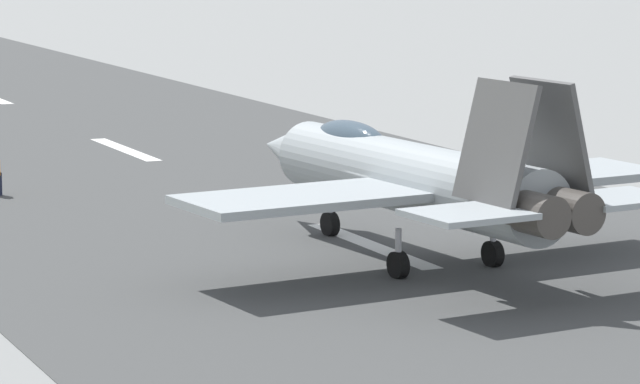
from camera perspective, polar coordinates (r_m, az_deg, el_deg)
name	(u,v)px	position (r m, az deg, el deg)	size (l,w,h in m)	color
ground_plane	(383,250)	(50.71, 2.14, -1.99)	(400.00, 400.00, 0.00)	gray
runway_strip	(383,250)	(50.70, 2.15, -1.98)	(240.00, 26.00, 0.02)	#424443
fighter_jet	(410,176)	(48.75, 3.05, 0.55)	(16.79, 15.25, 5.71)	#9DA5A8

